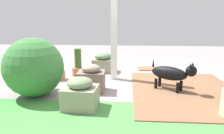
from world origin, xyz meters
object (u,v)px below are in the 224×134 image
Objects in this scene: terracotta_pot_tall at (78,66)px; stone_planter_mid at (91,79)px; stone_planter_far at (80,94)px; doormat at (150,69)px; stone_planter_nearest at (103,62)px; dog at (172,73)px; round_shrub at (34,67)px; terracotta_pot_spiky at (58,68)px; porch_pillar at (114,25)px.

stone_planter_mid is at bearing 114.49° from terracotta_pot_tall.
stone_planter_mid is 0.74m from stone_planter_far.
terracotta_pot_tall is at bearing 23.55° from doormat.
dog is (-1.35, 1.33, 0.10)m from stone_planter_nearest.
terracotta_pot_spiky is at bearing -94.26° from round_shrub.
terracotta_pot_tall is 0.82× the size of dog.
stone_planter_mid is at bearing -161.23° from round_shrub.
stone_planter_mid is 0.83× the size of doormat.
doormat is at bearing -82.83° from dog.
doormat is (-1.64, -0.72, -0.20)m from terracotta_pot_tall.
round_shrub is (1.22, 1.10, -0.63)m from porch_pillar.
terracotta_pot_spiky is at bearing -61.10° from stone_planter_far.
stone_planter_nearest is 1.13m from terracotta_pot_spiky.
stone_planter_nearest is 1.00× the size of stone_planter_mid.
stone_planter_nearest is 2.16m from stone_planter_far.
porch_pillar is 1.12m from stone_planter_nearest.
stone_planter_nearest is at bearing -91.46° from stone_planter_mid.
stone_planter_mid is 0.80× the size of terracotta_pot_tall.
stone_planter_nearest is 0.50× the size of round_shrub.
porch_pillar reaches higher than dog.
dog reaches higher than stone_planter_mid.
dog is 1.68m from doormat.
porch_pillar is at bearing -112.89° from stone_planter_mid.
terracotta_pot_tall is (0.43, -1.76, 0.01)m from stone_planter_far.
stone_planter_far is 0.97× the size of terracotta_pot_spiky.
stone_planter_mid is at bearing 88.54° from stone_planter_nearest.
terracotta_pot_spiky is 0.86× the size of terracotta_pot_tall.
dog is (-1.05, 0.71, -0.79)m from porch_pillar.
terracotta_pot_spiky is 0.70× the size of dog.
porch_pillar reaches higher than doormat.
round_shrub is at bearing 18.77° from stone_planter_mid.
dog is at bearing -176.17° from stone_planter_mid.
porch_pillar is 4.33× the size of terracotta_pot_spiky.
porch_pillar is 4.45× the size of stone_planter_far.
round_shrub is 2.93m from doormat.
porch_pillar is at bearing -137.81° from round_shrub.
round_shrub is at bearing -27.44° from stone_planter_far.
stone_planter_mid is at bearing 55.81° from doormat.
round_shrub is 1.41m from terracotta_pot_tall.
stone_planter_far is 1.65m from dog.
terracotta_pot_tall reaches higher than dog.
stone_planter_nearest is 1.90m from dog.
terracotta_pot_spiky is (0.77, -1.40, 0.04)m from stone_planter_far.
porch_pillar is at bearing 164.97° from terracotta_pot_tall.
round_shrub is at bearing 42.19° from porch_pillar.
round_shrub reaches higher than stone_planter_mid.
stone_planter_mid is 1.39m from dog.
stone_planter_nearest is at bearing -141.12° from terracotta_pot_tall.
doormat is at bearing -124.19° from stone_planter_mid.
stone_planter_mid reaches higher than stone_planter_far.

